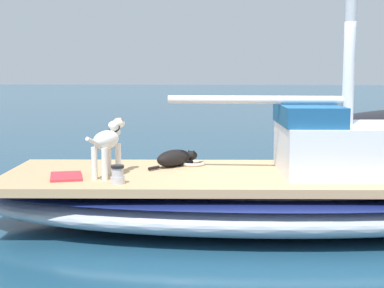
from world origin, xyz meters
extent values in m
plane|color=navy|center=(0.00, 0.00, 0.00)|extent=(120.00, 120.00, 0.00)
ellipsoid|color=#B2B7C1|center=(0.00, 0.00, 0.28)|extent=(2.92, 7.34, 0.56)
ellipsoid|color=navy|center=(0.00, 0.00, 0.46)|extent=(2.94, 7.37, 0.08)
cube|color=tan|center=(0.00, 0.00, 0.61)|extent=(2.44, 6.73, 0.10)
cylinder|color=silver|center=(-0.05, -0.20, 1.56)|extent=(0.10, 2.20, 0.10)
cube|color=silver|center=(-0.07, 1.20, 0.96)|extent=(1.53, 2.28, 0.60)
cube|color=navy|center=(-0.07, 0.43, 1.38)|extent=(1.37, 0.78, 0.24)
ellipsoid|color=silver|center=(0.43, -1.99, 1.11)|extent=(0.56, 0.34, 0.22)
cylinder|color=silver|center=(0.24, -2.01, 0.85)|extent=(0.07, 0.07, 0.38)
cylinder|color=silver|center=(0.27, -1.88, 0.85)|extent=(0.07, 0.07, 0.38)
cylinder|color=silver|center=(0.59, -2.09, 0.85)|extent=(0.07, 0.07, 0.38)
cylinder|color=silver|center=(0.62, -1.97, 0.85)|extent=(0.07, 0.07, 0.38)
cylinder|color=silver|center=(0.20, -1.93, 1.22)|extent=(0.21, 0.15, 0.19)
ellipsoid|color=silver|center=(0.09, -1.90, 1.27)|extent=(0.25, 0.18, 0.13)
cone|color=#504E4A|center=(0.08, -1.94, 1.33)|extent=(0.05, 0.05, 0.06)
cone|color=#504E4A|center=(0.10, -1.86, 1.33)|extent=(0.05, 0.05, 0.06)
torus|color=black|center=(0.20, -1.93, 1.22)|extent=(0.15, 0.16, 0.10)
cylinder|color=silver|center=(0.78, -2.07, 1.14)|extent=(0.23, 0.10, 0.12)
ellipsoid|color=black|center=(-0.39, -1.27, 0.77)|extent=(0.64, 0.56, 0.22)
ellipsoid|color=black|center=(-0.69, -1.06, 0.76)|extent=(0.24, 0.22, 0.13)
cone|color=black|center=(-0.72, -1.09, 0.82)|extent=(0.05, 0.05, 0.05)
cone|color=black|center=(-0.67, -1.02, 0.82)|extent=(0.05, 0.05, 0.05)
cylinder|color=black|center=(-0.59, -1.20, 0.69)|extent=(0.18, 0.15, 0.06)
cylinder|color=black|center=(-0.53, -1.10, 0.69)|extent=(0.18, 0.15, 0.06)
cylinder|color=black|center=(-0.07, -1.49, 0.69)|extent=(0.17, 0.14, 0.04)
cylinder|color=#B7B7BC|center=(0.82, -1.78, 0.70)|extent=(0.16, 0.16, 0.08)
cylinder|color=#B7B7BC|center=(0.82, -1.78, 0.79)|extent=(0.13, 0.13, 0.10)
cylinder|color=black|center=(0.82, -1.78, 0.86)|extent=(0.15, 0.15, 0.03)
torus|color=beige|center=(-0.50, -1.03, 0.68)|extent=(0.32, 0.32, 0.04)
cube|color=#C6333D|center=(0.50, -2.46, 0.68)|extent=(0.64, 0.50, 0.03)
camera|label=1|loc=(7.23, -0.48, 1.95)|focal=55.05mm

